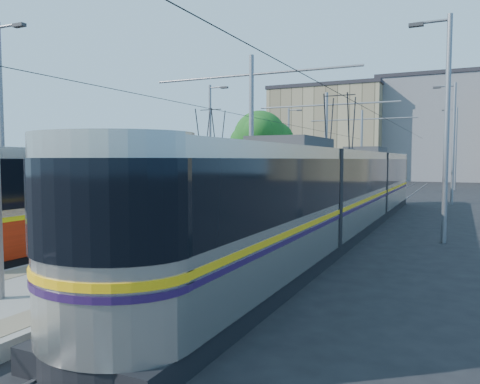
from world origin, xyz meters
The scene contains 13 objects.
ground centered at (0.00, 0.00, 0.00)m, with size 160.00×160.00×0.00m, color black.
platform centered at (0.00, 17.00, 0.15)m, with size 4.00×50.00×0.30m, color gray.
tactile_strip_left centered at (-1.45, 17.00, 0.30)m, with size 0.70×50.00×0.01m, color gray.
tactile_strip_right centered at (1.45, 17.00, 0.30)m, with size 0.70×50.00×0.01m, color gray.
rails centered at (0.00, 17.00, 0.02)m, with size 8.71×70.00×0.03m.
tram_left centered at (-3.60, 11.00, 1.71)m, with size 2.43×29.68×5.50m.
tram_right centered at (3.60, 8.50, 1.86)m, with size 2.43×28.81×5.50m.
catenary centered at (0.00, 14.15, 4.52)m, with size 9.20×70.00×7.00m.
street_lamps centered at (0.00, 21.00, 4.18)m, with size 15.18×38.22×8.00m.
shelter centered at (0.23, 13.47, 1.56)m, with size 0.99×1.25×2.41m.
tree centered at (-6.83, 26.00, 4.73)m, with size 4.82×4.46×7.00m.
building_left centered at (-10.00, 60.00, 6.85)m, with size 16.32×12.24×13.67m.
building_centre centered at (6.00, 64.00, 7.33)m, with size 18.36×14.28×14.64m.
Camera 1 is at (7.98, -10.02, 2.98)m, focal length 35.00 mm.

